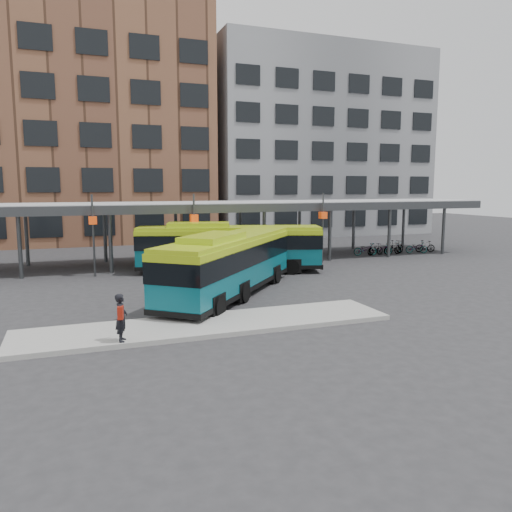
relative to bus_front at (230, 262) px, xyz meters
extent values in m
plane|color=#28282B|center=(3.14, -1.92, -1.64)|extent=(120.00, 120.00, 0.00)
cube|color=gray|center=(-2.36, -4.92, -1.55)|extent=(14.00, 3.00, 0.18)
cube|color=#999B9E|center=(3.14, 11.08, 2.36)|extent=(40.00, 6.00, 0.35)
cube|color=#383A3D|center=(3.14, 8.08, 2.21)|extent=(40.00, 0.15, 0.55)
cylinder|color=#383A3D|center=(-9.86, 8.58, 0.26)|extent=(0.24, 0.24, 3.80)
cylinder|color=#383A3D|center=(-9.86, 13.58, 0.26)|extent=(0.24, 0.24, 3.80)
cylinder|color=#383A3D|center=(-4.86, 8.58, 0.26)|extent=(0.24, 0.24, 3.80)
cylinder|color=#383A3D|center=(-4.86, 13.58, 0.26)|extent=(0.24, 0.24, 3.80)
cylinder|color=#383A3D|center=(0.14, 8.58, 0.26)|extent=(0.24, 0.24, 3.80)
cylinder|color=#383A3D|center=(0.14, 13.58, 0.26)|extent=(0.24, 0.24, 3.80)
cylinder|color=#383A3D|center=(5.14, 8.58, 0.26)|extent=(0.24, 0.24, 3.80)
cylinder|color=#383A3D|center=(5.14, 13.58, 0.26)|extent=(0.24, 0.24, 3.80)
cylinder|color=#383A3D|center=(10.14, 8.58, 0.26)|extent=(0.24, 0.24, 3.80)
cylinder|color=#383A3D|center=(10.14, 13.58, 0.26)|extent=(0.24, 0.24, 3.80)
cylinder|color=#383A3D|center=(15.14, 8.58, 0.26)|extent=(0.24, 0.24, 3.80)
cylinder|color=#383A3D|center=(15.14, 13.58, 0.26)|extent=(0.24, 0.24, 3.80)
cylinder|color=#383A3D|center=(20.14, 8.58, 0.26)|extent=(0.24, 0.24, 3.80)
cylinder|color=#383A3D|center=(20.14, 13.58, 0.26)|extent=(0.24, 0.24, 3.80)
cylinder|color=#383A3D|center=(-5.86, 7.78, 0.76)|extent=(0.12, 0.12, 4.80)
cube|color=red|center=(-5.86, 7.78, 1.66)|extent=(0.45, 0.45, 0.45)
cylinder|color=#383A3D|center=(0.14, 7.78, 0.76)|extent=(0.12, 0.12, 4.80)
cube|color=red|center=(0.14, 7.78, 1.66)|extent=(0.45, 0.45, 0.45)
cylinder|color=#383A3D|center=(9.14, 7.78, 0.76)|extent=(0.12, 0.12, 4.80)
cube|color=red|center=(9.14, 7.78, 1.66)|extent=(0.45, 0.45, 0.45)
cube|color=brown|center=(-6.86, 30.08, 9.36)|extent=(26.00, 14.00, 22.00)
cube|color=slate|center=(19.14, 30.08, 8.36)|extent=(24.00, 14.00, 20.00)
cube|color=#084F5C|center=(0.03, 0.04, -0.12)|extent=(9.15, 10.24, 2.37)
cube|color=black|center=(0.03, 0.04, 0.35)|extent=(9.22, 10.31, 0.90)
cube|color=#96B312|center=(0.03, 0.04, 1.16)|extent=(9.08, 10.18, 0.19)
cube|color=#96B312|center=(-1.19, -1.42, 1.35)|extent=(3.75, 4.00, 0.33)
cube|color=black|center=(0.03, 0.04, -1.20)|extent=(9.23, 10.32, 0.23)
cylinder|color=black|center=(3.36, 2.19, -1.17)|extent=(0.83, 0.91, 0.95)
cylinder|color=black|center=(1.59, 3.68, -1.17)|extent=(0.83, 0.91, 0.95)
cylinder|color=black|center=(0.18, -1.58, -1.17)|extent=(0.83, 0.91, 0.95)
cylinder|color=black|center=(-1.59, -0.09, -1.17)|extent=(0.83, 0.91, 0.95)
cylinder|color=black|center=(-1.65, -3.76, -1.17)|extent=(0.83, 0.91, 0.95)
cylinder|color=black|center=(-3.42, -2.27, -1.17)|extent=(0.83, 0.91, 0.95)
cube|color=#084F5C|center=(2.01, 6.47, -0.16)|extent=(11.31, 5.38, 2.32)
cube|color=black|center=(2.01, 6.47, 0.30)|extent=(11.37, 5.45, 0.88)
cube|color=#96B312|center=(2.01, 6.47, 1.09)|extent=(11.29, 5.30, 0.19)
cube|color=#96B312|center=(0.23, 7.00, 1.27)|extent=(4.03, 2.65, 0.32)
cube|color=black|center=(2.01, 6.47, -1.21)|extent=(11.38, 5.45, 0.22)
cylinder|color=black|center=(5.24, 4.33, -1.18)|extent=(0.97, 0.53, 0.93)
cylinder|color=black|center=(5.88, 6.50, -1.18)|extent=(0.97, 0.53, 0.93)
cylinder|color=black|center=(0.62, 5.70, -1.18)|extent=(0.97, 0.53, 0.93)
cylinder|color=black|center=(1.26, 7.87, -1.18)|extent=(0.97, 0.53, 0.93)
cylinder|color=black|center=(-2.04, 6.49, -1.18)|extent=(0.97, 0.53, 0.93)
cylinder|color=black|center=(-1.40, 8.66, -1.18)|extent=(0.97, 0.53, 0.93)
imported|color=black|center=(-5.65, -6.12, -0.66)|extent=(0.50, 0.65, 1.60)
cube|color=maroon|center=(-5.69, -6.29, -0.45)|extent=(0.23, 0.33, 0.43)
imported|color=slate|center=(13.98, 9.93, -1.16)|extent=(1.91, 0.93, 0.96)
imported|color=slate|center=(14.80, 9.81, -1.17)|extent=(1.62, 0.70, 0.94)
imported|color=slate|center=(15.37, 9.89, -1.19)|extent=(1.83, 1.14, 0.91)
imported|color=slate|center=(16.35, 9.77, -1.17)|extent=(1.58, 0.51, 0.94)
imported|color=slate|center=(16.98, 10.43, -1.21)|extent=(1.73, 0.97, 0.86)
imported|color=slate|center=(16.82, 10.12, -1.11)|extent=(1.83, 0.74, 1.07)
imported|color=slate|center=(18.57, 9.71, -1.18)|extent=(1.85, 1.09, 0.92)
imported|color=slate|center=(19.60, 9.96, -1.16)|extent=(1.66, 0.89, 0.96)
camera|label=1|loc=(-7.06, -22.60, 3.61)|focal=35.00mm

